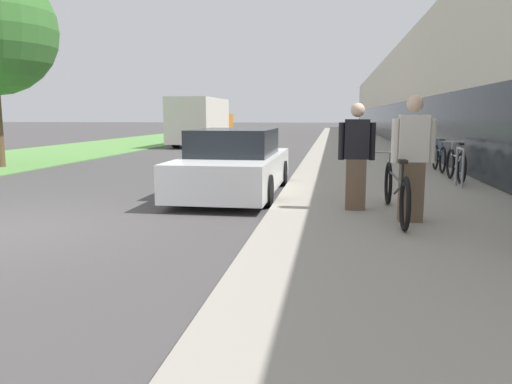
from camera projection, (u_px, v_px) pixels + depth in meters
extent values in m
cube|color=gray|center=(355.00, 145.00, 26.78)|extent=(4.38, 70.00, 0.14)
cube|color=beige|center=(462.00, 98.00, 33.09)|extent=(10.00, 70.00, 5.56)
cube|color=#1E2328|center=(385.00, 121.00, 34.07)|extent=(0.10, 63.00, 2.20)
cube|color=#5B9347|center=(146.00, 141.00, 32.70)|extent=(6.25, 70.00, 0.03)
torus|color=black|center=(388.00, 183.00, 8.62)|extent=(0.06, 0.74, 0.74)
torus|color=black|center=(405.00, 204.00, 6.60)|extent=(0.06, 0.74, 0.74)
cylinder|color=black|center=(396.00, 178.00, 7.58)|extent=(0.04, 1.76, 0.04)
cylinder|color=black|center=(399.00, 188.00, 7.19)|extent=(0.04, 1.04, 0.34)
cylinder|color=black|center=(402.00, 173.00, 6.91)|extent=(0.03, 0.03, 0.30)
cube|color=black|center=(403.00, 162.00, 6.89)|extent=(0.11, 0.22, 0.05)
cylinder|color=black|center=(390.00, 162.00, 8.40)|extent=(0.03, 0.03, 0.32)
cylinder|color=silver|center=(391.00, 152.00, 8.38)|extent=(0.52, 0.03, 0.03)
cube|color=brown|center=(411.00, 192.00, 7.21)|extent=(0.33, 0.24, 0.87)
cube|color=beige|center=(413.00, 138.00, 7.10)|extent=(0.41, 0.24, 0.67)
cylinder|color=beige|center=(395.00, 141.00, 7.14)|extent=(0.10, 0.10, 0.63)
cylinder|color=beige|center=(432.00, 141.00, 7.06)|extent=(0.10, 0.10, 0.63)
sphere|color=beige|center=(415.00, 104.00, 7.02)|extent=(0.24, 0.24, 0.24)
cube|color=brown|center=(355.00, 184.00, 8.12)|extent=(0.32, 0.23, 0.83)
cube|color=black|center=(357.00, 139.00, 8.01)|extent=(0.39, 0.23, 0.64)
cylinder|color=black|center=(341.00, 141.00, 8.05)|extent=(0.10, 0.10, 0.60)
cylinder|color=black|center=(372.00, 141.00, 7.98)|extent=(0.10, 0.10, 0.60)
sphere|color=beige|center=(358.00, 110.00, 7.94)|extent=(0.23, 0.23, 0.23)
cylinder|color=gray|center=(463.00, 169.00, 10.48)|extent=(0.05, 0.05, 0.82)
cylinder|color=gray|center=(456.00, 167.00, 11.01)|extent=(0.05, 0.05, 0.82)
cylinder|color=gray|center=(461.00, 149.00, 10.68)|extent=(0.05, 0.55, 0.05)
torus|color=black|center=(450.00, 163.00, 12.16)|extent=(0.06, 0.73, 0.73)
torus|color=black|center=(461.00, 168.00, 11.12)|extent=(0.06, 0.73, 0.73)
cylinder|color=#B7BCC1|center=(456.00, 156.00, 11.61)|extent=(0.04, 0.91, 0.04)
cylinder|color=#B7BCC1|center=(458.00, 161.00, 11.41)|extent=(0.04, 0.55, 0.33)
cylinder|color=#B7BCC1|center=(460.00, 151.00, 11.25)|extent=(0.03, 0.03, 0.30)
cube|color=black|center=(461.00, 144.00, 11.23)|extent=(0.11, 0.22, 0.05)
cylinder|color=#B7BCC1|center=(452.00, 148.00, 12.02)|extent=(0.03, 0.03, 0.32)
cylinder|color=silver|center=(453.00, 141.00, 12.00)|extent=(0.52, 0.03, 0.03)
torus|color=black|center=(435.00, 157.00, 14.17)|extent=(0.06, 0.72, 0.72)
torus|color=black|center=(443.00, 160.00, 13.24)|extent=(0.06, 0.72, 0.72)
cylinder|color=#2D56A8|center=(439.00, 150.00, 13.67)|extent=(0.04, 0.81, 0.04)
cylinder|color=#2D56A8|center=(441.00, 155.00, 13.50)|extent=(0.04, 0.49, 0.33)
cylinder|color=#2D56A8|center=(442.00, 146.00, 13.35)|extent=(0.03, 0.03, 0.30)
cube|color=black|center=(442.00, 140.00, 13.33)|extent=(0.11, 0.22, 0.05)
cylinder|color=#2D56A8|center=(437.00, 144.00, 14.03)|extent=(0.03, 0.03, 0.31)
cylinder|color=silver|center=(437.00, 138.00, 14.01)|extent=(0.52, 0.03, 0.03)
cube|color=white|center=(235.00, 171.00, 10.59)|extent=(1.84, 4.73, 0.69)
cube|color=#1E2328|center=(235.00, 142.00, 10.49)|extent=(1.59, 2.37, 0.54)
cylinder|color=black|center=(212.00, 172.00, 12.13)|extent=(0.22, 0.60, 0.60)
cylinder|color=black|center=(282.00, 173.00, 11.87)|extent=(0.22, 0.60, 0.60)
cylinder|color=black|center=(176.00, 189.00, 9.36)|extent=(0.22, 0.60, 0.60)
cylinder|color=black|center=(266.00, 191.00, 9.10)|extent=(0.22, 0.60, 0.60)
cube|color=orange|center=(215.00, 127.00, 30.23)|extent=(1.98, 1.77, 1.52)
cube|color=silver|center=(199.00, 120.00, 26.71)|extent=(2.15, 5.30, 2.34)
cylinder|color=black|center=(197.00, 136.00, 30.02)|extent=(0.28, 0.84, 0.84)
cylinder|color=black|center=(229.00, 136.00, 29.72)|extent=(0.28, 0.84, 0.84)
cylinder|color=black|center=(176.00, 139.00, 25.97)|extent=(0.28, 0.84, 0.84)
cylinder|color=black|center=(212.00, 140.00, 25.68)|extent=(0.28, 0.84, 0.84)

